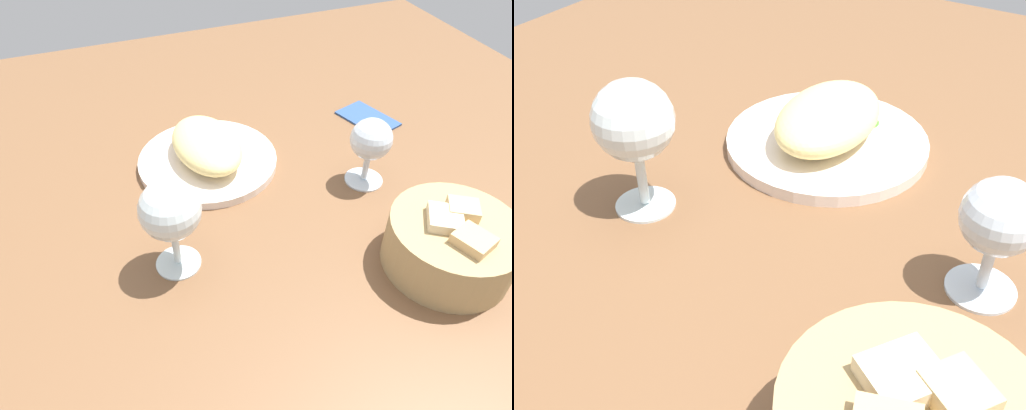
% 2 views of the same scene
% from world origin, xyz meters
% --- Properties ---
extents(ground_plane, '(1.40, 1.40, 0.02)m').
position_xyz_m(ground_plane, '(0.00, 0.00, -0.01)').
color(ground_plane, brown).
extents(plate, '(0.23, 0.23, 0.01)m').
position_xyz_m(plate, '(-0.14, -0.08, 0.01)').
color(plate, white).
rests_on(plate, ground_plane).
extents(omelette, '(0.18, 0.12, 0.05)m').
position_xyz_m(omelette, '(-0.14, -0.08, 0.04)').
color(omelette, '#EFDB88').
rests_on(omelette, plate).
extents(lettuce_garnish, '(0.04, 0.04, 0.02)m').
position_xyz_m(lettuce_garnish, '(-0.19, -0.06, 0.02)').
color(lettuce_garnish, '#3F7D29').
rests_on(lettuce_garnish, plate).
extents(bread_basket, '(0.17, 0.17, 0.09)m').
position_xyz_m(bread_basket, '(0.19, 0.15, 0.04)').
color(bread_basket, tan).
rests_on(bread_basket, ground_plane).
extents(wine_glass_near, '(0.08, 0.08, 0.14)m').
position_xyz_m(wine_glass_near, '(0.06, -0.19, 0.10)').
color(wine_glass_near, silver).
rests_on(wine_glass_near, ground_plane).
extents(wine_glass_far, '(0.07, 0.07, 0.11)m').
position_xyz_m(wine_glass_far, '(0.00, 0.14, 0.07)').
color(wine_glass_far, silver).
rests_on(wine_glass_far, ground_plane).
extents(folded_napkin, '(0.13, 0.10, 0.01)m').
position_xyz_m(folded_napkin, '(-0.16, 0.25, 0.00)').
color(folded_napkin, '#2E4E8A').
rests_on(folded_napkin, ground_plane).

